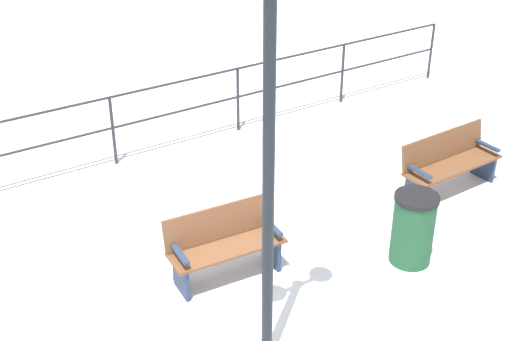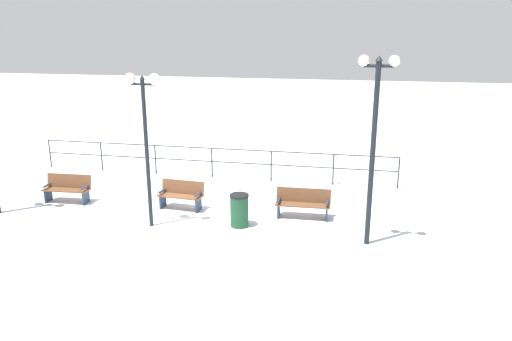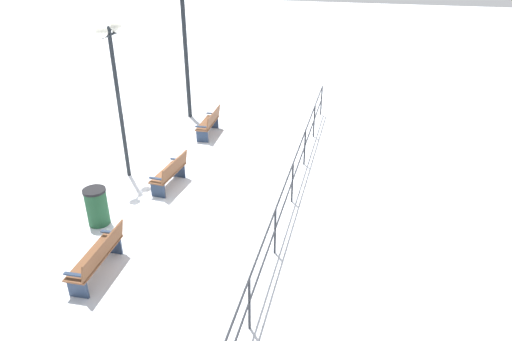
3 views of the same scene
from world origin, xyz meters
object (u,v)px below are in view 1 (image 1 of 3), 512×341
(bench_second, at_px, (225,243))
(trash_bin, at_px, (413,228))
(lamppost_middle, at_px, (269,69))
(bench_third, at_px, (449,162))

(bench_second, bearing_deg, trash_bin, 69.19)
(lamppost_middle, bearing_deg, trash_bin, 101.19)
(bench_third, distance_m, trash_bin, 1.98)
(bench_third, relative_size, trash_bin, 1.73)
(lamppost_middle, bearing_deg, bench_second, 165.94)
(bench_second, distance_m, lamppost_middle, 3.14)
(bench_second, height_order, trash_bin, trash_bin)
(bench_second, xyz_separation_m, trash_bin, (0.99, 2.09, 0.02))
(bench_second, relative_size, trash_bin, 1.53)
(bench_third, distance_m, lamppost_middle, 5.20)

